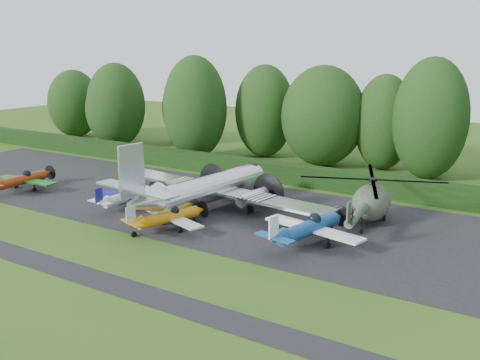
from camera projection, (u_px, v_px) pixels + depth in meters
The scene contains 19 objects.
ground at pixel (102, 234), 39.79m from camera, with size 160.00×160.00×0.00m, color #2D5718.
apron at pixel (185, 202), 48.03m from camera, with size 70.00×18.00×0.01m, color black.
taxiway_verge at pixel (34, 260), 34.85m from camera, with size 70.00×2.00×0.00m, color black.
hedgerow at pixel (248, 177), 57.09m from camera, with size 90.00×1.60×2.00m, color black.
transport_plane at pixel (208, 189), 44.77m from camera, with size 22.18×17.01×7.11m.
light_plane_red at pixel (22, 180), 51.46m from camera, with size 6.97×7.33×2.68m.
light_plane_white at pixel (128, 196), 46.03m from camera, with size 6.39×6.72×2.45m.
light_plane_orange at pixel (169, 217), 40.35m from camera, with size 6.42×6.75×2.47m.
light_plane_blue at pixel (309, 228), 37.27m from camera, with size 7.78×8.18×2.99m.
helicopter at pixel (371, 199), 41.81m from camera, with size 11.16×13.07×3.59m.
tree_0 at pixel (323, 116), 61.56m from camera, with size 9.63×9.63×11.61m.
tree_1 at pixel (195, 108), 65.43m from camera, with size 7.85×7.85×12.64m.
tree_3 at pixel (184, 108), 76.21m from camera, with size 6.19×6.19×10.19m.
tree_4 at pixel (116, 105), 73.62m from camera, with size 7.94×7.94×11.54m.
tree_5 at pixel (107, 110), 77.91m from camera, with size 6.19×6.19×9.17m.
tree_6 at pixel (430, 119), 55.05m from camera, with size 7.67×7.67×12.66m.
tree_7 at pixel (74, 104), 82.01m from camera, with size 7.91×7.91×10.27m.
tree_8 at pixel (265, 111), 66.62m from camera, with size 7.41×7.41×11.53m.
tree_10 at pixel (384, 122), 59.64m from camera, with size 6.56×6.56×10.72m.
Camera 1 is at (28.66, -26.52, 13.45)m, focal length 40.00 mm.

